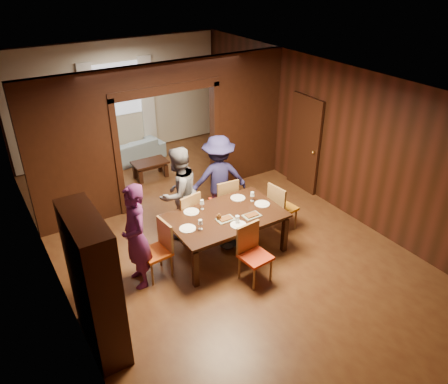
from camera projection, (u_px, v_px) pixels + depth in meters
floor at (209, 233)px, 8.30m from camera, size 9.00×9.00×0.00m
ceiling at (206, 81)px, 6.89m from camera, size 5.50×9.00×0.02m
room_walls at (162, 128)px, 8.97m from camera, size 5.52×9.01×2.90m
person_purple at (136, 237)px, 6.66m from camera, size 0.45×0.66×1.75m
person_grey at (179, 193)px, 7.85m from camera, size 1.03×0.91×1.75m
person_navy at (219, 178)px, 8.42m from camera, size 1.25×0.94×1.72m
sofa at (126, 152)px, 10.94m from camera, size 2.03×1.03×0.57m
serving_bowl at (228, 209)px, 7.53m from camera, size 0.34×0.34×0.08m
dining_table at (226, 233)px, 7.61m from camera, size 1.94×1.21×0.76m
coffee_table at (150, 169)px, 10.26m from camera, size 0.80×0.50×0.40m
chair_left at (155, 251)px, 6.99m from camera, size 0.48×0.48×0.97m
chair_right at (283, 206)px, 8.21m from camera, size 0.49×0.49×0.97m
chair_far_l at (184, 215)px, 7.95m from camera, size 0.51×0.51×0.97m
chair_far_r at (223, 200)px, 8.43m from camera, size 0.48×0.48×0.97m
chair_near at (256, 255)px, 6.89m from camera, size 0.48×0.48×0.97m
hutch at (94, 284)px, 5.53m from camera, size 0.40×1.20×2.00m
door_right at (304, 144)px, 9.41m from camera, size 0.06×0.90×2.10m
window_far at (117, 90)px, 10.77m from camera, size 1.20×0.03×1.30m
curtain_left at (91, 113)px, 10.62m from camera, size 0.35×0.06×2.40m
curtain_right at (148, 103)px, 11.31m from camera, size 0.35×0.06×2.40m
plate_left at (188, 229)px, 7.05m from camera, size 0.27×0.27×0.01m
plate_far_l at (191, 212)px, 7.51m from camera, size 0.27×0.27×0.01m
plate_far_r at (238, 198)px, 7.93m from camera, size 0.27×0.27×0.01m
plate_right at (262, 204)px, 7.74m from camera, size 0.27×0.27×0.01m
plate_near at (238, 225)px, 7.15m from camera, size 0.27×0.27×0.01m
platter_a at (225, 219)px, 7.29m from camera, size 0.30×0.20×0.04m
platter_b at (252, 215)px, 7.39m from camera, size 0.30×0.20×0.04m
wineglass_left at (200, 225)px, 7.00m from camera, size 0.08×0.08×0.18m
wineglass_far at (202, 205)px, 7.56m from camera, size 0.08×0.08×0.18m
wineglass_right at (252, 197)px, 7.80m from camera, size 0.08×0.08×0.18m
tumbler at (237, 220)px, 7.17m from camera, size 0.07×0.07×0.14m
condiment_jar at (219, 217)px, 7.27m from camera, size 0.08×0.08×0.11m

